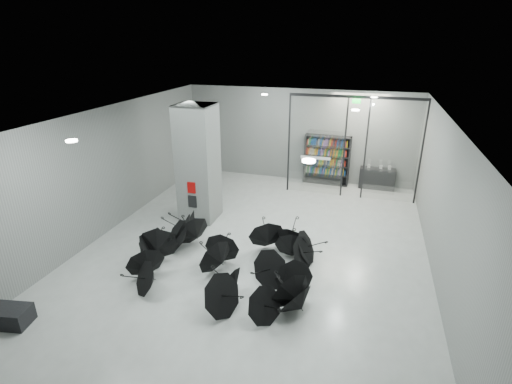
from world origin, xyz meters
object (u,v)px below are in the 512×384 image
(column, at_px, (198,164))
(umbrella_cluster, at_px, (229,261))
(shop_counter, at_px, (377,178))
(bench, at_px, (1,315))
(bookshelf, at_px, (327,160))

(column, xyz_separation_m, umbrella_cluster, (2.16, -2.98, -1.69))
(shop_counter, height_order, umbrella_cluster, umbrella_cluster)
(bench, bearing_deg, shop_counter, 44.13)
(column, relative_size, bookshelf, 1.88)
(bookshelf, height_order, shop_counter, bookshelf)
(bench, bearing_deg, column, 62.28)
(column, bearing_deg, shop_counter, 38.71)
(shop_counter, bearing_deg, bookshelf, -177.50)
(bookshelf, bearing_deg, column, -125.85)
(column, height_order, bookshelf, column)
(umbrella_cluster, bearing_deg, column, 125.94)
(column, height_order, umbrella_cluster, column)
(bench, xyz_separation_m, umbrella_cluster, (4.16, 3.42, 0.10))
(bookshelf, xyz_separation_m, umbrella_cluster, (-1.67, -7.73, -0.76))
(shop_counter, distance_m, umbrella_cluster, 8.67)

